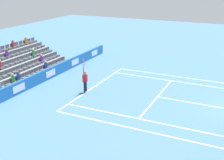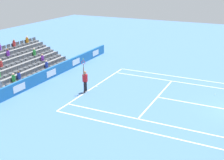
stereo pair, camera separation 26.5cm
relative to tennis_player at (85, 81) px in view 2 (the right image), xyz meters
The scene contains 12 objects.
line_baseline 1.85m from the tennis_player, behind, with size 10.97×0.10×0.01m, color white.
line_service 5.83m from the tennis_player, 105.80° to the left, with size 8.23×0.10×0.01m, color white.
line_centre_service 8.92m from the tennis_player, 100.16° to the left, with size 0.10×6.40×0.01m, color white.
line_singles_sideline_left 6.58m from the tennis_player, 66.89° to the left, with size 0.10×11.89×0.01m, color white.
line_singles_sideline_right 8.31m from the tennis_player, 133.52° to the left, with size 0.10×11.89×0.01m, color white.
line_doubles_sideline_left 7.22m from the tennis_player, 56.74° to the left, with size 0.10×11.89×0.01m, color white.
line_doubles_sideline_right 9.30m from the tennis_player, 139.69° to the left, with size 0.10×11.89×0.01m, color white.
line_centre_mark 1.85m from the tennis_player, behind, with size 0.10×0.20×0.01m, color white.
sponsor_barrier 4.89m from the tennis_player, 108.72° to the right, with size 20.68×0.22×1.02m.
tennis_player is the anchor object (origin of this frame).
stadium_stand 8.33m from the tennis_player, 100.74° to the right, with size 8.68×4.75×2.99m.
loose_tennis_ball 10.31m from the tennis_player, 113.10° to the left, with size 0.07×0.07×0.07m, color #D1E533.
Camera 2 is at (20.55, -0.25, 8.89)m, focal length 47.62 mm.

